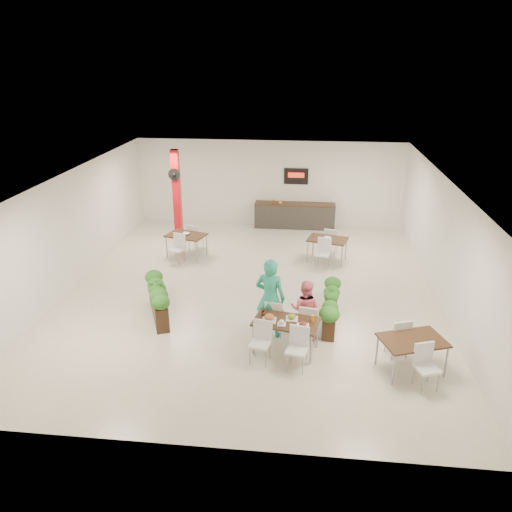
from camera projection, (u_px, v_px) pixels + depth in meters
The scene contains 12 objects.
ground at pixel (251, 291), 13.90m from camera, with size 12.00×12.00×0.00m, color beige.
room_shell at pixel (251, 222), 13.15m from camera, with size 10.10×12.10×3.22m.
red_column at pixel (177, 195), 17.08m from camera, with size 0.40×0.41×3.20m.
service_counter at pixel (295, 215), 18.83m from camera, with size 3.00×0.64×2.20m.
main_table at pixel (285, 326), 10.87m from camera, with size 1.53×1.83×0.92m.
diner_man at pixel (270, 298), 11.39m from camera, with size 0.70×0.46×1.92m, color teal.
diner_woman at pixel (305, 309), 11.40m from camera, with size 0.69×0.54×1.42m, color pink.
planter_left at pixel (158, 297), 12.40m from camera, with size 1.00×1.82×1.01m.
planter_right at pixel (331, 305), 12.06m from camera, with size 0.52×1.86×0.97m.
side_table_a at pixel (186, 238), 16.05m from camera, with size 1.39×1.67×0.92m.
side_table_b at pixel (327, 242), 15.69m from camera, with size 1.36×1.67×0.92m.
side_table_c at pixel (412, 344), 10.17m from camera, with size 1.49×1.67×0.92m.
Camera 1 is at (1.50, -12.43, 6.13)m, focal length 35.00 mm.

